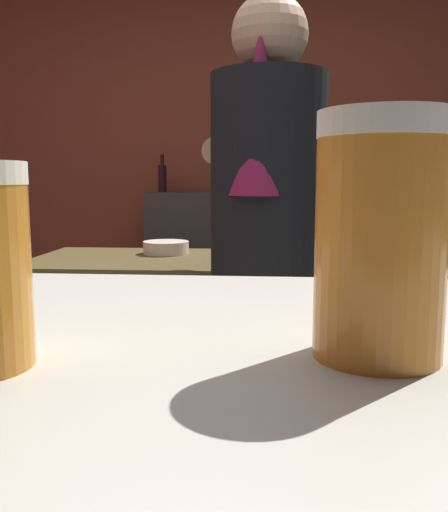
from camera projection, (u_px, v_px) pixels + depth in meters
The scene contains 11 objects.
wall_back at pixel (237, 157), 3.57m from camera, with size 5.20×0.10×2.70m, color brown.
prep_counter at pixel (302, 372), 2.14m from camera, with size 2.10×0.60×0.90m, color brown.
back_shelf at pixel (218, 282), 3.41m from camera, with size 0.85×0.36×1.12m, color #383238.
bartender at pixel (267, 248), 1.63m from camera, with size 0.49×0.55×1.72m.
knife_block at pixel (413, 232), 2.06m from camera, with size 0.10×0.08×0.29m.
mixing_bowl at pixel (166, 247), 2.23m from camera, with size 0.19×0.19×0.05m, color beige.
chefs_knife at pixel (343, 261), 2.02m from camera, with size 0.24×0.03×0.01m, color silver.
pint_glass_far at pixel (380, 237), 0.35m from camera, with size 0.08×0.08×0.16m.
bottle_soy at pixel (262, 179), 3.21m from camera, with size 0.07×0.07×0.21m.
bottle_olive_oil at pixel (254, 175), 3.31m from camera, with size 0.06×0.06×0.26m.
bottle_hot_sauce at pixel (162, 177), 3.41m from camera, with size 0.05×0.05×0.24m.
Camera 1 is at (0.21, -1.42, 1.19)m, focal length 38.31 mm.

